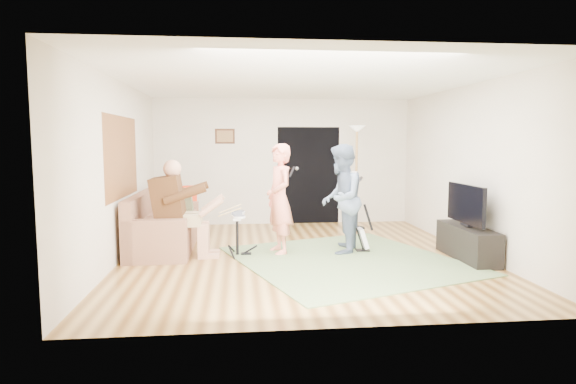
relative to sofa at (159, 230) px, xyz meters
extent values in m
plane|color=brown|center=(2.30, -0.74, -0.31)|extent=(6.00, 6.00, 0.00)
plane|color=white|center=(2.30, -0.74, 2.39)|extent=(6.00, 6.00, 0.00)
plane|color=brown|center=(-0.44, -0.54, 1.24)|extent=(0.00, 2.05, 2.05)
plane|color=black|center=(2.85, 2.25, 0.74)|extent=(2.10, 0.00, 2.10)
cube|color=#3F2314|center=(1.05, 2.25, 1.59)|extent=(0.42, 0.03, 0.32)
cube|color=#5C7547|center=(2.94, -1.16, -0.30)|extent=(3.91, 4.06, 0.02)
cube|color=#8F6047|center=(0.10, 0.00, -0.08)|extent=(0.92, 1.85, 0.46)
cube|color=#8F6047|center=(-0.29, 0.00, 0.15)|extent=(0.17, 2.28, 0.92)
cube|color=#8F6047|center=(0.10, 1.03, 0.02)|extent=(0.92, 0.22, 0.65)
cube|color=#8F6047|center=(0.10, -1.03, 0.02)|extent=(0.92, 0.22, 0.65)
cube|color=#4C2C15|center=(0.25, -0.65, 0.60)|extent=(0.42, 0.55, 0.70)
sphere|color=tan|center=(0.33, -0.65, 1.07)|extent=(0.28, 0.28, 0.28)
cylinder|color=black|center=(1.30, -0.65, 0.02)|extent=(0.04, 0.04, 0.61)
cube|color=silver|center=(1.30, -0.65, 0.31)|extent=(0.12, 0.61, 0.04)
imported|color=#FF886E|center=(1.97, -0.55, 0.57)|extent=(0.58, 0.73, 1.76)
imported|color=slate|center=(2.96, -0.61, 0.57)|extent=(0.91, 1.02, 1.75)
cube|color=black|center=(3.33, -0.59, -0.29)|extent=(0.21, 0.17, 0.03)
cube|color=white|center=(3.33, -0.59, -0.08)|extent=(0.17, 0.25, 0.33)
cylinder|color=black|center=(3.42, -0.59, 0.26)|extent=(0.17, 0.04, 0.44)
cylinder|color=black|center=(3.72, 1.45, -0.29)|extent=(0.38, 0.38, 0.03)
cylinder|color=#A87B48|center=(3.72, 1.45, 0.71)|extent=(0.05, 0.05, 2.00)
cone|color=white|center=(3.72, 1.45, 1.73)|extent=(0.33, 0.33, 0.13)
cube|color=tan|center=(0.38, 1.16, 0.12)|extent=(0.50, 0.50, 0.04)
cube|color=#EE3E19|center=(0.38, 1.34, 0.43)|extent=(0.38, 0.20, 0.40)
cube|color=black|center=(4.80, -1.23, -0.06)|extent=(0.40, 1.40, 0.50)
cube|color=black|center=(4.75, -1.23, 0.54)|extent=(0.06, 1.11, 0.59)
camera|label=1|loc=(1.33, -8.12, 1.48)|focal=30.00mm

